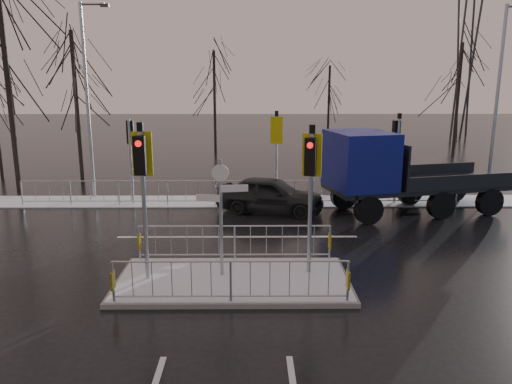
{
  "coord_description": "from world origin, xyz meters",
  "views": [
    {
      "loc": [
        0.49,
        -12.06,
        5.22
      ],
      "look_at": [
        0.62,
        2.68,
        1.8
      ],
      "focal_mm": 35.0,
      "sensor_mm": 36.0,
      "label": 1
    }
  ],
  "objects_px": {
    "car_far_lane": "(271,195)",
    "street_lamp_right": "(499,97)",
    "traffic_island": "(233,269)",
    "flatbed_truck": "(383,171)",
    "street_lamp_left": "(88,94)"
  },
  "relations": [
    {
      "from": "car_far_lane",
      "to": "flatbed_truck",
      "type": "relative_size",
      "value": 0.56
    },
    {
      "from": "traffic_island",
      "to": "street_lamp_right",
      "type": "xyz_separation_m",
      "value": [
        10.58,
        8.49,
        4.0
      ]
    },
    {
      "from": "car_far_lane",
      "to": "street_lamp_right",
      "type": "distance_m",
      "value": 10.17
    },
    {
      "from": "car_far_lane",
      "to": "flatbed_truck",
      "type": "height_order",
      "value": "flatbed_truck"
    },
    {
      "from": "traffic_island",
      "to": "street_lamp_right",
      "type": "relative_size",
      "value": 0.75
    },
    {
      "from": "car_far_lane",
      "to": "street_lamp_right",
      "type": "relative_size",
      "value": 0.52
    },
    {
      "from": "flatbed_truck",
      "to": "car_far_lane",
      "type": "bearing_deg",
      "value": 175.76
    },
    {
      "from": "car_far_lane",
      "to": "flatbed_truck",
      "type": "xyz_separation_m",
      "value": [
        4.29,
        -0.32,
        1.01
      ]
    },
    {
      "from": "traffic_island",
      "to": "car_far_lane",
      "type": "height_order",
      "value": "traffic_island"
    },
    {
      "from": "street_lamp_left",
      "to": "street_lamp_right",
      "type": "bearing_deg",
      "value": -3.37
    },
    {
      "from": "car_far_lane",
      "to": "street_lamp_left",
      "type": "relative_size",
      "value": 0.51
    },
    {
      "from": "traffic_island",
      "to": "street_lamp_right",
      "type": "distance_m",
      "value": 14.14
    },
    {
      "from": "street_lamp_right",
      "to": "car_far_lane",
      "type": "bearing_deg",
      "value": -170.34
    },
    {
      "from": "flatbed_truck",
      "to": "street_lamp_right",
      "type": "height_order",
      "value": "street_lamp_right"
    },
    {
      "from": "car_far_lane",
      "to": "flatbed_truck",
      "type": "distance_m",
      "value": 4.42
    }
  ]
}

